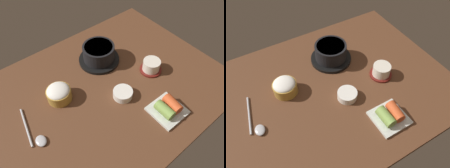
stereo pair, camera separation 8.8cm
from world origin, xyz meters
The scene contains 7 objects.
dining_table centered at (0.00, 0.00, 1.00)cm, with size 100.00×76.00×2.00cm, color #56331E.
stone_pot centered at (7.97, 14.72, 6.09)cm, with size 18.63×18.63×8.51cm.
rice_bowl centered at (-17.21, 7.36, 5.33)cm, with size 9.73×9.73×6.55cm.
tea_cup_with_saucer centered at (22.03, -4.73, 4.69)cm, with size 9.68×9.68×5.53cm.
banchan_cup_center centered at (2.96, -7.68, 3.68)cm, with size 7.96×7.96×3.11cm.
kimchi_plate centered at (11.35, -23.97, 4.07)cm, with size 12.43×12.43×5.08cm.
spoon centered at (-32.45, -1.90, 2.61)cm, with size 5.51×19.11×1.35cm.
Camera 2 is at (-26.13, -50.22, 72.76)cm, focal length 34.68 mm.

